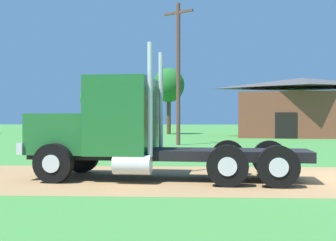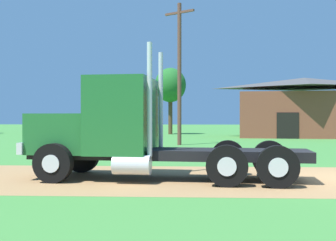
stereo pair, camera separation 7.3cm
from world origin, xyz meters
name	(u,v)px [view 1 (the left image)]	position (x,y,z in m)	size (l,w,h in m)	color
truck_foreground_white	(125,132)	(-6.22, -0.10, 1.34)	(8.11, 3.23, 3.76)	black
shed_building	(303,109)	(5.84, 26.99, 2.58)	(12.65, 8.05, 5.36)	brown
utility_pole_near	(178,70)	(-5.08, 15.36, 4.82)	(1.93, 1.31, 9.13)	brown
tree_mid	(92,98)	(-16.82, 42.79, 4.30)	(3.22, 3.22, 6.12)	#513823
tree_right	(169,86)	(-6.54, 33.48, 5.18)	(3.31, 3.31, 7.06)	#513823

